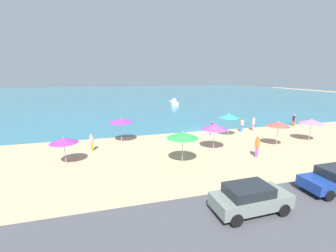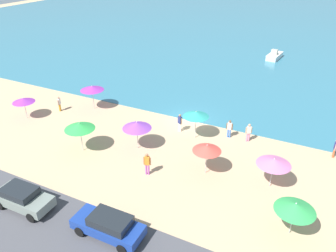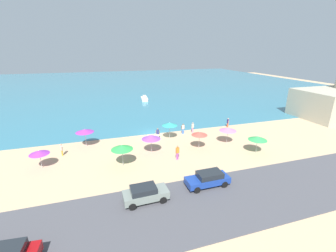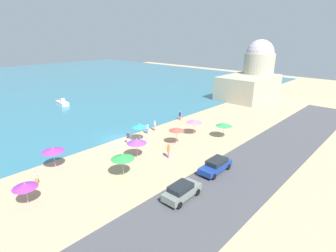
% 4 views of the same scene
% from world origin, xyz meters
% --- Properties ---
extents(ground_plane, '(160.00, 160.00, 0.00)m').
position_xyz_m(ground_plane, '(0.00, 0.00, 0.00)').
color(ground_plane, tan).
extents(sea, '(150.00, 110.00, 0.05)m').
position_xyz_m(sea, '(0.00, 55.00, 0.03)').
color(sea, teal).
rests_on(sea, ground_plane).
extents(beach_umbrella_1, '(2.41, 2.41, 2.51)m').
position_xyz_m(beach_umbrella_1, '(-1.86, -6.55, 2.17)').
color(beach_umbrella_1, '#B2B2B7').
rests_on(beach_umbrella_1, ground_plane).
extents(beach_umbrella_2, '(2.42, 2.42, 2.58)m').
position_xyz_m(beach_umbrella_2, '(-9.99, -1.97, 2.30)').
color(beach_umbrella_2, '#B2B2B7').
rests_on(beach_umbrella_2, ground_plane).
extents(beach_umbrella_3, '(2.12, 2.12, 2.50)m').
position_xyz_m(beach_umbrella_3, '(4.51, -7.32, 2.21)').
color(beach_umbrella_3, '#B2B2B7').
rests_on(beach_umbrella_3, ground_plane).
extents(beach_umbrella_4, '(2.13, 2.13, 2.18)m').
position_xyz_m(beach_umbrella_4, '(-14.64, -6.69, 1.91)').
color(beach_umbrella_4, '#B2B2B7').
rests_on(beach_umbrella_4, ground_plane).
extents(beach_umbrella_5, '(2.47, 2.47, 2.60)m').
position_xyz_m(beach_umbrella_5, '(-5.79, -8.94, 2.29)').
color(beach_umbrella_5, '#B2B2B7').
rests_on(beach_umbrella_5, ground_plane).
extents(beach_umbrella_6, '(2.36, 2.36, 2.37)m').
position_xyz_m(beach_umbrella_6, '(9.16, -6.74, 2.09)').
color(beach_umbrella_6, '#B2B2B7').
rests_on(beach_umbrella_6, ground_plane).
extents(beach_umbrella_7, '(2.27, 2.27, 2.64)m').
position_xyz_m(beach_umbrella_7, '(1.82, -2.83, 2.34)').
color(beach_umbrella_7, '#B2B2B7').
rests_on(beach_umbrella_7, ground_plane).
extents(bather_0, '(0.53, 0.35, 1.74)m').
position_xyz_m(bather_0, '(0.11, -2.38, 0.98)').
color(bather_0, white).
rests_on(bather_0, ground_plane).
extents(bather_1, '(0.22, 0.57, 1.63)m').
position_xyz_m(bather_1, '(13.00, -0.69, 0.91)').
color(bather_1, '#F55B32').
rests_on(bather_1, ground_plane).
extents(bather_2, '(0.33, 0.54, 1.60)m').
position_xyz_m(bather_2, '(-12.81, -3.99, 0.89)').
color(bather_2, orange).
rests_on(bather_2, ground_plane).
extents(bather_3, '(0.55, 0.32, 1.83)m').
position_xyz_m(bather_3, '(0.70, -9.40, 1.03)').
color(bather_3, '#AD50A7').
rests_on(bather_3, ground_plane).
extents(bather_4, '(0.57, 0.25, 1.70)m').
position_xyz_m(bather_4, '(4.49, -1.41, 0.96)').
color(bather_4, '#4074CF').
rests_on(bather_4, ground_plane).
extents(bather_5, '(0.50, 0.38, 1.72)m').
position_xyz_m(bather_5, '(6.18, -1.35, 0.97)').
color(bather_5, pink).
rests_on(bather_5, ground_plane).
extents(parked_car_3, '(3.97, 1.87, 1.47)m').
position_xyz_m(parked_car_3, '(-4.69, -16.09, 0.84)').
color(parked_car_3, gray).
rests_on(parked_car_3, coastal_road).
extents(skiff_nearshore, '(1.99, 4.44, 1.47)m').
position_xyz_m(skiff_nearshore, '(3.65, 24.49, 0.48)').
color(skiff_nearshore, silver).
rests_on(skiff_nearshore, sea).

